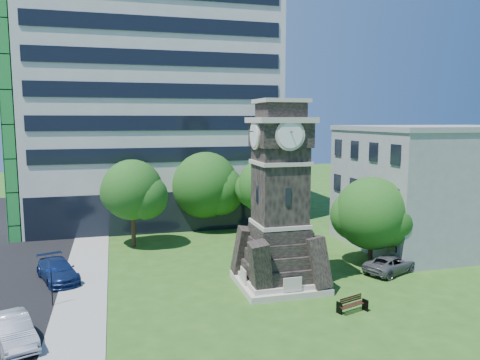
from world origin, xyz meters
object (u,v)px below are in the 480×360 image
object	(u,v)px
car_east_lot	(391,264)
street_sign	(52,282)
car_street_north	(58,270)
park_bench	(352,304)
car_street_mid	(13,331)
clock_tower	(280,207)

from	to	relation	value
car_east_lot	street_sign	xyz separation A→B (m)	(-22.75, -0.09, 0.83)
car_street_north	park_bench	world-z (taller)	car_street_north
car_street_mid	street_sign	bearing A→B (deg)	52.19
park_bench	clock_tower	bearing A→B (deg)	98.17
car_street_mid	car_street_north	bearing A→B (deg)	60.76
clock_tower	car_street_north	world-z (taller)	clock_tower
park_bench	street_sign	distance (m)	17.54
car_street_north	street_sign	distance (m)	4.62
park_bench	car_east_lot	bearing A→B (deg)	24.02
car_street_north	street_sign	world-z (taller)	street_sign
car_street_mid	car_east_lot	xyz separation A→B (m)	(24.02, 4.73, -0.11)
car_east_lot	car_street_mid	bearing A→B (deg)	77.23
street_sign	car_east_lot	bearing A→B (deg)	-13.68
park_bench	street_sign	xyz separation A→B (m)	(-16.65, 5.43, 0.97)
car_east_lot	clock_tower	bearing A→B (deg)	68.38
clock_tower	car_street_mid	world-z (taller)	clock_tower
street_sign	car_street_north	bearing A→B (deg)	78.30
clock_tower	car_east_lot	bearing A→B (deg)	2.30
car_street_mid	street_sign	xyz separation A→B (m)	(1.28, 4.64, 0.72)
clock_tower	park_bench	distance (m)	7.51
car_street_north	car_east_lot	bearing A→B (deg)	-30.72
clock_tower	car_street_north	xyz separation A→B (m)	(-14.27, 4.81, -4.56)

